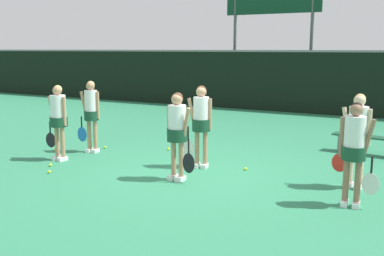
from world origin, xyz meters
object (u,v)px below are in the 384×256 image
object	(u,v)px
tennis_ball_0	(105,147)
tennis_ball_8	(56,150)
player_5	(357,133)
tennis_ball_6	(245,169)
player_1	(177,129)
player_2	(354,146)
player_0	(58,116)
player_3	(91,111)
tennis_ball_7	(80,137)
tennis_ball_1	(169,149)
scoreboard	(272,10)
player_4	(201,119)
tennis_ball_2	(50,165)
bench_courtside	(375,139)
tennis_ball_3	(49,172)

from	to	relation	value
tennis_ball_0	tennis_ball_8	size ratio (longest dim) A/B	0.90
player_5	tennis_ball_6	xyz separation A→B (m)	(-2.22, 0.17, -1.01)
player_1	player_2	bearing A→B (deg)	10.17
player_0	player_3	distance (m)	1.00
player_3	tennis_ball_6	size ratio (longest dim) A/B	26.42
tennis_ball_7	tennis_ball_1	bearing A→B (deg)	-1.26
scoreboard	tennis_ball_6	distance (m)	12.01
player_2	tennis_ball_6	world-z (taller)	player_2
player_1	player_3	size ratio (longest dim) A/B	0.97
player_5	tennis_ball_0	distance (m)	6.30
player_0	player_1	bearing A→B (deg)	3.93
player_2	tennis_ball_8	size ratio (longest dim) A/B	23.86
tennis_ball_7	player_4	bearing A→B (deg)	-14.21
player_2	tennis_ball_2	size ratio (longest dim) A/B	25.88
player_0	tennis_ball_2	distance (m)	1.16
tennis_ball_0	tennis_ball_1	size ratio (longest dim) A/B	0.93
player_0	player_5	distance (m)	6.43
player_4	player_5	xyz separation A→B (m)	(3.18, 0.06, -0.02)
tennis_ball_6	bench_courtside	bearing A→B (deg)	51.50
scoreboard	player_4	size ratio (longest dim) A/B	2.98
player_4	tennis_ball_0	world-z (taller)	player_4
player_1	player_2	world-z (taller)	player_1
player_0	tennis_ball_2	world-z (taller)	player_0
player_3	player_5	xyz separation A→B (m)	(6.23, 0.06, -0.00)
player_2	tennis_ball_6	distance (m)	2.82
tennis_ball_0	tennis_ball_2	xyz separation A→B (m)	(0.10, -1.99, 0.00)
tennis_ball_1	tennis_ball_3	xyz separation A→B (m)	(-1.06, -3.00, -0.00)
player_0	scoreboard	bearing A→B (deg)	90.89
player_2	tennis_ball_8	world-z (taller)	player_2
tennis_ball_6	player_3	bearing A→B (deg)	-176.79
player_2	tennis_ball_0	world-z (taller)	player_2
scoreboard	player_2	distance (m)	13.60
tennis_ball_0	player_0	bearing A→B (deg)	-95.15
bench_courtside	tennis_ball_8	distance (m)	7.90
tennis_ball_8	tennis_ball_6	bearing A→B (deg)	6.76
tennis_ball_7	tennis_ball_8	size ratio (longest dim) A/B	0.96
tennis_ball_8	tennis_ball_1	bearing A→B (deg)	29.95
tennis_ball_3	tennis_ball_6	distance (m)	4.11
tennis_ball_0	tennis_ball_8	bearing A→B (deg)	-138.58
player_2	bench_courtside	bearing A→B (deg)	88.00
tennis_ball_2	tennis_ball_3	distance (m)	0.56
tennis_ball_1	tennis_ball_6	distance (m)	2.58
tennis_ball_2	tennis_ball_7	world-z (taller)	tennis_ball_7
player_1	tennis_ball_1	size ratio (longest dim) A/B	24.92
bench_courtside	player_4	bearing A→B (deg)	-129.88
player_2	tennis_ball_1	xyz separation A→B (m)	(-4.78, 2.07, -0.98)
player_0	tennis_ball_3	bearing A→B (deg)	-51.29
scoreboard	player_1	size ratio (longest dim) A/B	3.07
tennis_ball_0	tennis_ball_3	xyz separation A→B (m)	(0.49, -2.39, -0.00)
bench_courtside	tennis_ball_1	distance (m)	5.06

